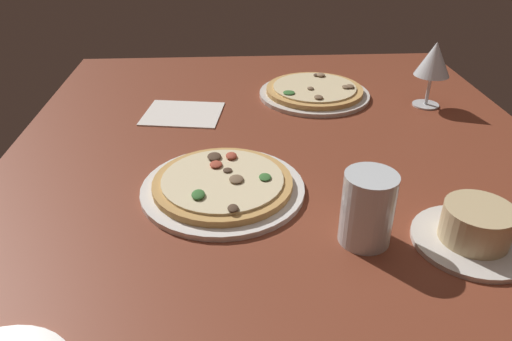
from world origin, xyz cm
name	(u,v)px	position (x,y,z in cm)	size (l,w,h in cm)	color
dining_table	(287,189)	(0.00, 0.00, 2.00)	(150.00, 110.00, 4.00)	brown
pizza_main	(223,185)	(3.17, -11.66, 5.19)	(28.26, 28.26, 3.36)	white
pizza_side	(314,92)	(-40.07, 11.37, 5.19)	(27.73, 27.73, 3.37)	silver
ramekin_on_saucer	(475,229)	(19.48, 25.08, 6.55)	(17.56, 17.56, 6.25)	silver
wine_glass_far	(434,61)	(-32.42, 37.38, 15.08)	(8.17, 8.17, 15.51)	silver
water_glass	(367,212)	(17.77, 9.30, 9.01)	(7.67, 7.67, 11.18)	silver
paper_menu	(183,114)	(-30.49, -21.08, 4.15)	(14.64, 17.56, 0.30)	white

